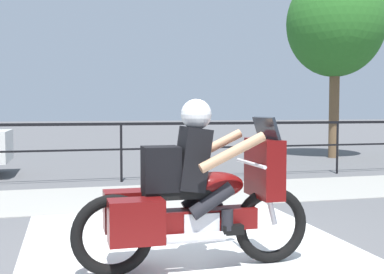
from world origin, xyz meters
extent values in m
plane|color=#565659|center=(0.00, 0.00, 0.00)|extent=(120.00, 120.00, 0.00)
cube|color=#99968E|center=(0.00, 3.40, 0.01)|extent=(44.00, 2.40, 0.01)
cube|color=silver|center=(0.18, -0.20, 0.00)|extent=(3.59, 6.00, 0.01)
cube|color=black|center=(0.00, 5.19, 1.22)|extent=(36.00, 0.04, 0.06)
cube|color=black|center=(0.00, 5.19, 0.69)|extent=(36.00, 0.03, 0.04)
cylinder|color=black|center=(0.00, 5.19, 0.63)|extent=(0.05, 0.05, 1.25)
cylinder|color=black|center=(5.10, 5.19, 0.63)|extent=(0.05, 0.05, 1.25)
torus|color=black|center=(0.84, -0.56, 0.38)|extent=(0.76, 0.11, 0.76)
torus|color=black|center=(-0.72, -0.56, 0.38)|extent=(0.76, 0.11, 0.76)
cube|color=#5B0C0C|center=(0.06, -0.56, 0.48)|extent=(1.18, 0.22, 0.20)
cube|color=silver|center=(0.09, -0.56, 0.43)|extent=(0.34, 0.26, 0.26)
ellipsoid|color=#5B0C0C|center=(0.24, -0.56, 0.80)|extent=(0.58, 0.30, 0.26)
cube|color=black|center=(-0.10, -0.56, 0.74)|extent=(0.69, 0.28, 0.08)
cube|color=#5B0C0C|center=(0.76, -0.56, 0.95)|extent=(0.20, 0.58, 0.57)
cube|color=#1E232B|center=(0.78, -0.56, 1.33)|extent=(0.10, 0.49, 0.24)
cylinder|color=silver|center=(0.62, -0.56, 1.00)|extent=(0.04, 0.70, 0.04)
cylinder|color=silver|center=(-0.13, -0.72, 0.35)|extent=(0.86, 0.09, 0.09)
cube|color=#5B0C0C|center=(-0.54, -0.80, 0.55)|extent=(0.48, 0.28, 0.38)
cube|color=#5B0C0C|center=(-0.54, -0.32, 0.55)|extent=(0.48, 0.28, 0.38)
cylinder|color=silver|center=(0.81, -0.56, 0.66)|extent=(0.19, 0.06, 0.57)
cube|color=black|center=(0.03, -0.56, 1.06)|extent=(0.32, 0.36, 0.61)
sphere|color=tan|center=(0.07, -0.56, 1.46)|extent=(0.23, 0.23, 0.23)
sphere|color=silver|center=(0.07, -0.56, 1.48)|extent=(0.29, 0.29, 0.29)
cylinder|color=black|center=(0.18, -0.71, 0.68)|extent=(0.44, 0.13, 0.34)
cylinder|color=black|center=(0.33, -0.71, 0.49)|extent=(0.11, 0.11, 0.19)
cube|color=black|center=(0.38, -0.71, 0.40)|extent=(0.20, 0.10, 0.09)
cylinder|color=black|center=(0.18, -0.41, 0.68)|extent=(0.44, 0.13, 0.34)
cylinder|color=black|center=(0.33, -0.41, 0.49)|extent=(0.11, 0.11, 0.19)
cube|color=black|center=(0.38, -0.41, 0.40)|extent=(0.20, 0.10, 0.09)
cylinder|color=tan|center=(0.32, -0.86, 1.14)|extent=(0.63, 0.09, 0.36)
cylinder|color=tan|center=(0.32, -0.26, 1.14)|extent=(0.63, 0.09, 0.36)
cube|color=black|center=(-0.27, -0.56, 0.98)|extent=(0.33, 0.31, 0.41)
cylinder|color=brown|center=(7.06, 8.60, 1.48)|extent=(0.31, 0.31, 2.96)
ellipsoid|color=#286623|center=(7.06, 8.60, 4.21)|extent=(3.03, 3.03, 3.33)
camera|label=1|loc=(-1.12, -4.91, 1.52)|focal=45.00mm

